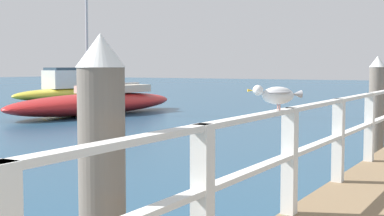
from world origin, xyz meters
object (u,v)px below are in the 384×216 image
at_px(boat_0, 97,102).
at_px(boat_3, 59,89).
at_px(dock_piling_near, 102,206).
at_px(seagull_foreground, 277,94).
at_px(dock_piling_far, 376,113).

xyz_separation_m(boat_0, boat_3, (-8.09, 6.32, 0.13)).
relative_size(dock_piling_near, boat_0, 0.20).
height_order(dock_piling_near, seagull_foreground, dock_piling_near).
bearing_deg(dock_piling_far, boat_3, 147.33).
height_order(dock_piling_near, boat_3, dock_piling_near).
relative_size(dock_piling_far, boat_3, 0.33).
relative_size(boat_0, boat_3, 1.69).
bearing_deg(dock_piling_near, boat_3, 134.32).
bearing_deg(dock_piling_far, dock_piling_near, -90.00).
distance_m(boat_0, boat_3, 10.26).
xyz_separation_m(seagull_foreground, boat_3, (-20.57, 18.83, -1.03)).
bearing_deg(seagull_foreground, boat_3, 7.07).
distance_m(seagull_foreground, boat_0, 17.71).
relative_size(dock_piling_far, boat_0, 0.20).
height_order(dock_piling_near, dock_piling_far, same).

